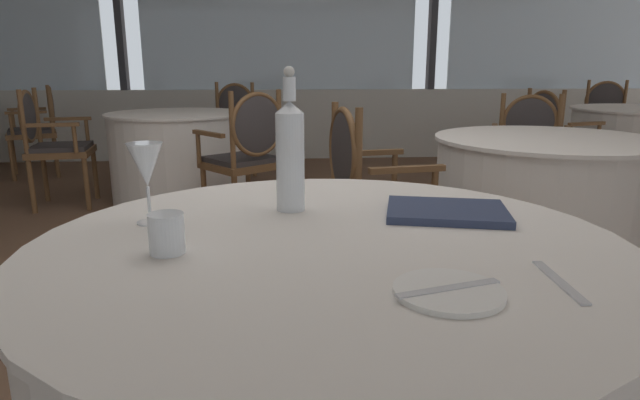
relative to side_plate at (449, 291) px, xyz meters
The scene contains 20 objects.
ground_plane 1.76m from the side_plate, 99.01° to the left, with size 15.29×15.29×0.00m, color brown.
window_wall_far 5.87m from the side_plate, 92.45° to the left, with size 11.77×0.14×2.88m.
foreground_table 0.52m from the side_plate, 119.25° to the left, with size 1.31×1.31×0.75m.
side_plate is the anchor object (origin of this frame).
butter_knife 0.01m from the side_plate, ahead, with size 0.19×0.02×0.00m, color silver.
dinner_fork 0.21m from the side_plate, ahead, with size 0.19×0.02×0.00m, color silver.
water_bottle 0.63m from the side_plate, 113.62° to the left, with size 0.07×0.07×0.37m.
wine_glass 0.77m from the side_plate, 142.01° to the left, with size 0.09×0.09×0.20m.
water_tumbler 0.56m from the side_plate, 154.50° to the left, with size 0.07×0.07×0.08m, color white.
menu_book 0.50m from the side_plate, 72.96° to the left, with size 0.30×0.22×0.02m, color #2D3856.
background_table_0 3.94m from the side_plate, 106.82° to the left, with size 1.16×1.16×0.75m.
dining_chair_0_0 4.19m from the side_plate, 120.58° to the left, with size 0.53×0.59×0.95m.
dining_chair_0_1 3.02m from the side_plate, 99.60° to the left, with size 0.66×0.65×0.97m.
dining_chair_0_2 4.76m from the side_plate, 99.33° to the left, with size 0.63×0.60×0.97m.
dining_chair_1_1 6.05m from the side_plate, 55.47° to the left, with size 0.61×0.56×0.98m.
dining_chair_1_2 4.18m from the side_plate, 60.08° to the left, with size 0.57×0.61×0.94m.
dining_chair_2_0 5.68m from the side_plate, 119.21° to the left, with size 0.60×0.64×0.93m.
background_table_3 2.31m from the side_plate, 58.77° to the left, with size 1.22×1.22×0.75m.
dining_chair_3_0 1.79m from the side_plate, 85.00° to the left, with size 0.53×0.59×0.94m.
dining_chair_3_2 3.30m from the side_plate, 62.14° to the left, with size 0.63×0.59×0.93m.
Camera 1 is at (-0.03, -2.38, 1.12)m, focal length 29.78 mm.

